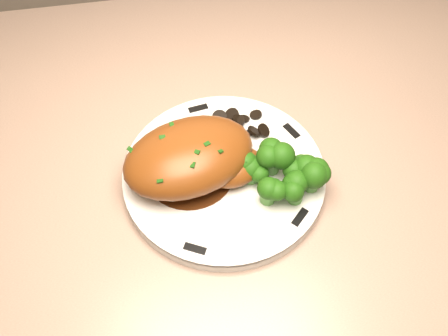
{
  "coord_description": "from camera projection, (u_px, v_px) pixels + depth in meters",
  "views": [
    {
      "loc": [
        0.41,
        1.25,
        1.5
      ],
      "look_at": [
        0.47,
        1.62,
        0.95
      ],
      "focal_mm": 45.0,
      "sensor_mm": 36.0,
      "label": 1
    }
  ],
  "objects": [
    {
      "name": "gravy_pool",
      "position": [
        190.0,
        172.0,
        0.67
      ],
      "size": [
        0.11,
        0.11,
        0.0
      ],
      "primitive_type": "cylinder",
      "color": "#3D1C0B",
      "rests_on": "plate"
    },
    {
      "name": "plate",
      "position": [
        224.0,
        176.0,
        0.68
      ],
      "size": [
        0.27,
        0.27,
        0.02
      ],
      "primitive_type": "cylinder",
      "rotation": [
        0.0,
        0.0,
        0.11
      ],
      "color": "silver",
      "rests_on": "counter"
    },
    {
      "name": "rim_accent_2",
      "position": [
        136.0,
        173.0,
        0.67
      ],
      "size": [
        0.01,
        0.03,
        0.0
      ],
      "primitive_type": "cube",
      "rotation": [
        0.0,
        0.0,
        4.56
      ],
      "color": "black",
      "rests_on": "plate"
    },
    {
      "name": "broccoli_florets",
      "position": [
        283.0,
        174.0,
        0.64
      ],
      "size": [
        0.09,
        0.07,
        0.04
      ],
      "rotation": [
        0.0,
        0.0,
        0.43
      ],
      "color": "#53973F",
      "rests_on": "plate"
    },
    {
      "name": "chicken_breast",
      "position": [
        194.0,
        158.0,
        0.65
      ],
      "size": [
        0.18,
        0.14,
        0.06
      ],
      "rotation": [
        0.0,
        0.0,
        0.25
      ],
      "color": "brown",
      "rests_on": "plate"
    },
    {
      "name": "rim_accent_4",
      "position": [
        300.0,
        217.0,
        0.64
      ],
      "size": [
        0.02,
        0.02,
        0.0
      ],
      "primitive_type": "cube",
      "rotation": [
        0.0,
        0.0,
        7.07
      ],
      "color": "black",
      "rests_on": "plate"
    },
    {
      "name": "rim_accent_3",
      "position": [
        195.0,
        249.0,
        0.61
      ],
      "size": [
        0.03,
        0.02,
        0.0
      ],
      "primitive_type": "cube",
      "rotation": [
        0.0,
        0.0,
        5.82
      ],
      "color": "black",
      "rests_on": "plate"
    },
    {
      "name": "mushroom_pile",
      "position": [
        239.0,
        130.0,
        0.7
      ],
      "size": [
        0.07,
        0.05,
        0.02
      ],
      "color": "black",
      "rests_on": "plate"
    },
    {
      "name": "rim_accent_1",
      "position": [
        198.0,
        108.0,
        0.73
      ],
      "size": [
        0.03,
        0.01,
        0.0
      ],
      "primitive_type": "cube",
      "rotation": [
        0.0,
        0.0,
        3.3
      ],
      "color": "black",
      "rests_on": "plate"
    },
    {
      "name": "counter",
      "position": [
        132.0,
        300.0,
        1.08
      ],
      "size": [
        2.14,
        0.71,
        1.04
      ],
      "color": "brown",
      "rests_on": "ground"
    },
    {
      "name": "rim_accent_0",
      "position": [
        291.0,
        131.0,
        0.71
      ],
      "size": [
        0.02,
        0.03,
        0.0
      ],
      "primitive_type": "cube",
      "rotation": [
        0.0,
        0.0,
        2.05
      ],
      "color": "black",
      "rests_on": "plate"
    }
  ]
}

